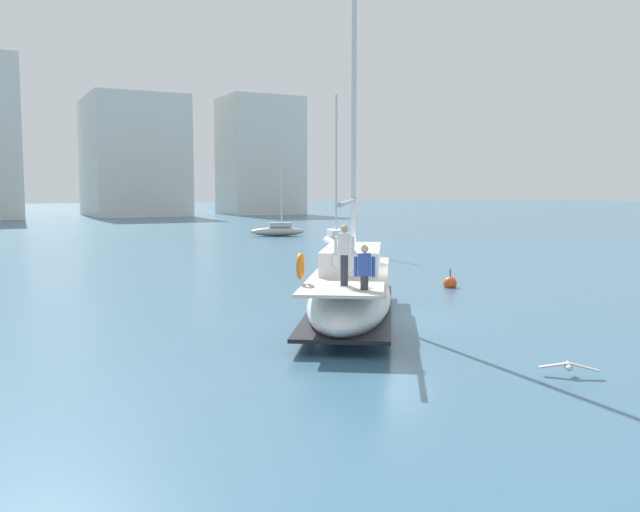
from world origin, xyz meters
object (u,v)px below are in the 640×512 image
object	(u,v)px
main_sailboat	(351,291)
seagull	(568,366)
moored_sloop_near	(335,240)
moored_cutter_left	(278,230)
mooring_buoy	(450,283)

from	to	relation	value
main_sailboat	seagull	world-z (taller)	main_sailboat
moored_sloop_near	moored_cutter_left	size ratio (longest dim) A/B	1.68
moored_cutter_left	mooring_buoy	size ratio (longest dim) A/B	6.90
main_sailboat	moored_sloop_near	xyz separation A→B (m)	(11.67, 22.11, -0.26)
moored_sloop_near	seagull	world-z (taller)	moored_sloop_near
moored_sloop_near	seagull	size ratio (longest dim) A/B	10.19
moored_cutter_left	main_sailboat	bearing A→B (deg)	-110.85
main_sailboat	mooring_buoy	bearing A→B (deg)	30.67
moored_sloop_near	seagull	xyz separation A→B (m)	(-10.75, -29.68, -0.42)
main_sailboat	moored_sloop_near	world-z (taller)	main_sailboat
seagull	mooring_buoy	xyz separation A→B (m)	(6.22, 11.81, -0.06)
mooring_buoy	moored_sloop_near	bearing A→B (deg)	75.77
moored_sloop_near	mooring_buoy	size ratio (longest dim) A/B	11.59
moored_sloop_near	moored_cutter_left	xyz separation A→B (m)	(2.05, 13.91, -0.14)
moored_cutter_left	mooring_buoy	world-z (taller)	moored_cutter_left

